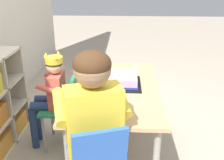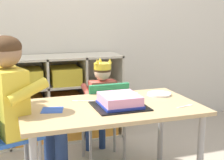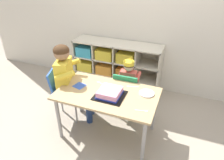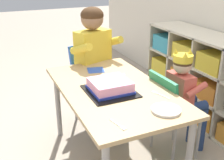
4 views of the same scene
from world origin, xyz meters
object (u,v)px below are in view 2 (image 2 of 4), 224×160
(birthday_cake_on_tray, at_px, (120,102))
(fork_scattered_mid_table, at_px, (186,106))
(adult_helper_seated, at_px, (19,100))
(paper_plate_stack, at_px, (159,94))
(fork_near_cake_tray, at_px, (82,101))
(classroom_chair_blue, at_px, (105,115))
(fork_at_table_front_edge, at_px, (129,94))
(child_with_crown, at_px, (101,96))
(activity_table, at_px, (110,115))
(classroom_chair_adult_side, at_px, (3,137))

(birthday_cake_on_tray, xyz_separation_m, fork_scattered_mid_table, (0.41, -0.13, -0.03))
(adult_helper_seated, relative_size, fork_scattered_mid_table, 8.31)
(paper_plate_stack, distance_m, fork_near_cake_tray, 0.58)
(classroom_chair_blue, bearing_deg, fork_scattered_mid_table, 118.95)
(classroom_chair_blue, relative_size, fork_at_table_front_edge, 4.69)
(child_with_crown, distance_m, fork_at_table_front_edge, 0.34)
(activity_table, height_order, child_with_crown, child_with_crown)
(birthday_cake_on_tray, bearing_deg, fork_at_table_front_edge, 57.40)
(activity_table, height_order, fork_at_table_front_edge, fork_at_table_front_edge)
(birthday_cake_on_tray, bearing_deg, fork_near_cake_tray, 134.15)
(adult_helper_seated, bearing_deg, classroom_chair_blue, -82.44)
(classroom_chair_blue, distance_m, birthday_cake_on_tray, 0.53)
(classroom_chair_blue, height_order, fork_near_cake_tray, classroom_chair_blue)
(adult_helper_seated, bearing_deg, classroom_chair_adult_side, 90.00)
(classroom_chair_blue, relative_size, child_with_crown, 0.80)
(child_with_crown, height_order, fork_near_cake_tray, child_with_crown)
(classroom_chair_adult_side, xyz_separation_m, fork_near_cake_tray, (0.52, 0.09, 0.16))
(activity_table, bearing_deg, birthday_cake_on_tray, -41.16)
(birthday_cake_on_tray, relative_size, paper_plate_stack, 1.92)
(adult_helper_seated, bearing_deg, fork_near_cake_tray, -100.83)
(classroom_chair_blue, height_order, fork_at_table_front_edge, classroom_chair_blue)
(adult_helper_seated, height_order, paper_plate_stack, adult_helper_seated)
(fork_scattered_mid_table, bearing_deg, paper_plate_stack, -97.44)
(paper_plate_stack, bearing_deg, fork_near_cake_tray, 177.93)
(paper_plate_stack, bearing_deg, adult_helper_seated, -178.23)
(adult_helper_seated, relative_size, paper_plate_stack, 6.20)
(classroom_chair_blue, xyz_separation_m, adult_helper_seated, (-0.66, -0.32, 0.26))
(classroom_chair_adult_side, height_order, fork_at_table_front_edge, classroom_chair_adult_side)
(classroom_chair_blue, bearing_deg, birthday_cake_on_tray, 82.31)
(birthday_cake_on_tray, relative_size, fork_scattered_mid_table, 2.57)
(classroom_chair_adult_side, bearing_deg, birthday_cake_on_tray, -117.40)
(classroom_chair_adult_side, xyz_separation_m, fork_scattered_mid_table, (1.13, -0.25, 0.16))
(child_with_crown, bearing_deg, fork_at_table_front_edge, 110.73)
(activity_table, relative_size, child_with_crown, 1.36)
(birthday_cake_on_tray, bearing_deg, classroom_chair_adult_side, 170.56)
(child_with_crown, bearing_deg, classroom_chair_blue, 89.87)
(paper_plate_stack, xyz_separation_m, fork_at_table_front_edge, (-0.20, 0.09, -0.01))
(child_with_crown, distance_m, fork_scattered_mid_table, 0.80)
(adult_helper_seated, xyz_separation_m, birthday_cake_on_tray, (0.61, -0.16, -0.02))
(fork_near_cake_tray, bearing_deg, paper_plate_stack, 17.96)
(birthday_cake_on_tray, relative_size, fork_at_table_front_edge, 2.29)
(activity_table, bearing_deg, fork_at_table_front_edge, 45.61)
(child_with_crown, xyz_separation_m, fork_at_table_front_edge, (0.13, -0.31, 0.08))
(child_with_crown, bearing_deg, activity_table, 78.10)
(activity_table, distance_m, paper_plate_stack, 0.46)
(paper_plate_stack, bearing_deg, classroom_chair_adult_side, -176.56)
(paper_plate_stack, xyz_separation_m, fork_scattered_mid_table, (0.03, -0.32, -0.01))
(activity_table, bearing_deg, adult_helper_seated, 168.76)
(adult_helper_seated, distance_m, fork_at_table_front_edge, 0.80)
(classroom_chair_adult_side, height_order, adult_helper_seated, adult_helper_seated)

